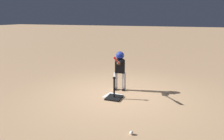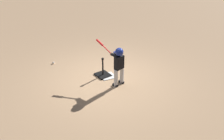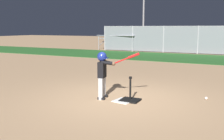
% 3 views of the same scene
% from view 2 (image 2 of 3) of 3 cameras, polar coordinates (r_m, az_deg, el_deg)
% --- Properties ---
extents(ground_plane, '(90.00, 90.00, 0.00)m').
position_cam_2_polar(ground_plane, '(8.29, -1.05, -2.01)').
color(ground_plane, tan).
extents(home_plate, '(0.51, 0.51, 0.02)m').
position_cam_2_polar(home_plate, '(8.45, -0.92, -1.33)').
color(home_plate, white).
rests_on(home_plate, ground_plane).
extents(batting_tee, '(0.47, 0.42, 0.62)m').
position_cam_2_polar(batting_tee, '(8.47, -1.99, -0.73)').
color(batting_tee, black).
rests_on(batting_tee, ground_plane).
extents(batter_child, '(1.09, 0.39, 1.23)m').
position_cam_2_polar(batter_child, '(7.66, 1.36, 1.86)').
color(batter_child, silver).
rests_on(batter_child, ground_plane).
extents(baseball, '(0.07, 0.07, 0.07)m').
position_cam_2_polar(baseball, '(9.45, -12.63, 1.56)').
color(baseball, white).
rests_on(baseball, ground_plane).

